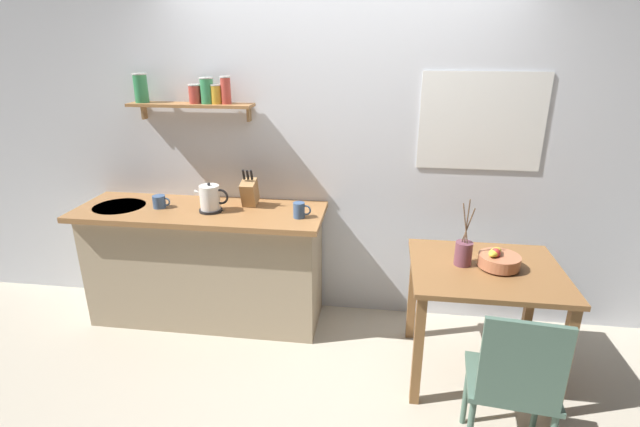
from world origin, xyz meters
The scene contains 12 objects.
ground_plane centered at (0.00, 0.00, 0.00)m, with size 14.00×14.00×0.00m, color #BCB29E.
back_wall centered at (0.20, 0.65, 1.35)m, with size 6.80×0.11×2.70m.
kitchen_counter centered at (-1.00, 0.32, 0.47)m, with size 1.83×0.63×0.92m.
wall_shelf centered at (-1.08, 0.49, 1.71)m, with size 0.91×0.20×0.34m.
dining_table centered at (0.98, -0.08, 0.64)m, with size 0.92×0.79×0.77m.
dining_chair_near centered at (1.01, -0.81, 0.52)m, with size 0.47×0.43×0.92m.
fruit_bowl centered at (1.05, -0.08, 0.82)m, with size 0.25×0.25×0.13m.
twig_vase centered at (0.84, -0.06, 0.85)m, with size 0.11×0.11×0.43m.
electric_kettle centered at (-0.90, 0.26, 1.02)m, with size 0.25×0.17×0.22m.
knife_block centered at (-0.65, 0.41, 1.03)m, with size 0.10×0.18×0.29m.
coffee_mug_by_sink centered at (-1.30, 0.29, 0.97)m, with size 0.13×0.09×0.09m.
coffee_mug_spare centered at (-0.24, 0.22, 0.98)m, with size 0.13×0.08×0.11m.
Camera 1 is at (0.32, -2.79, 2.08)m, focal length 26.40 mm.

